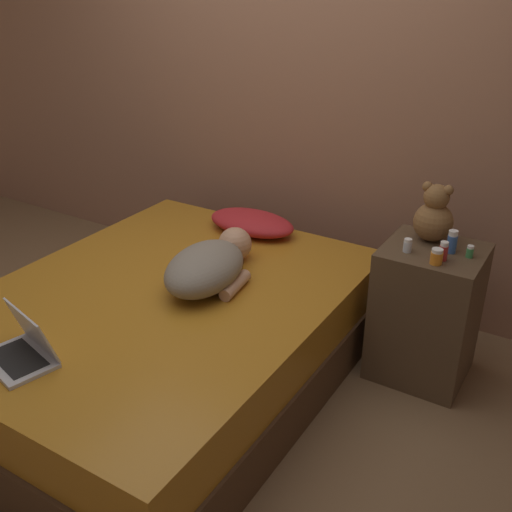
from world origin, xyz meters
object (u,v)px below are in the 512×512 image
at_px(pillow, 252,223).
at_px(teddy_bear, 434,216).
at_px(bottle_green, 470,252).
at_px(laptop, 23,349).
at_px(bottle_blue, 452,242).
at_px(bottle_clear, 408,245).
at_px(bottle_red, 444,251).
at_px(bottle_orange, 437,257).
at_px(person_lying, 210,265).

distance_m(pillow, teddy_bear, 1.06).
bearing_deg(pillow, bottle_green, -5.37).
xyz_separation_m(laptop, teddy_bear, (1.13, 1.49, 0.28)).
distance_m(laptop, bottle_blue, 1.89).
relative_size(pillow, bottle_blue, 4.88).
distance_m(laptop, bottle_green, 1.94).
bearing_deg(bottle_clear, laptop, -129.36).
distance_m(bottle_red, bottle_clear, 0.16).
xyz_separation_m(pillow, teddy_bear, (1.03, -0.02, 0.27)).
relative_size(laptop, bottle_blue, 3.15).
relative_size(bottle_red, bottle_orange, 1.24).
xyz_separation_m(person_lying, bottle_blue, (0.99, 0.52, 0.16)).
bearing_deg(bottle_red, bottle_clear, 179.91).
distance_m(bottle_red, bottle_orange, 0.06).
bearing_deg(teddy_bear, bottle_orange, -68.37).
bearing_deg(bottle_green, bottle_orange, -127.24).
relative_size(laptop, bottle_green, 5.98).
height_order(person_lying, laptop, laptop).
relative_size(pillow, bottle_green, 9.27).
bearing_deg(bottle_clear, bottle_red, -0.09).
distance_m(bottle_orange, bottle_green, 0.18).
height_order(teddy_bear, bottle_red, teddy_bear).
height_order(person_lying, teddy_bear, teddy_bear).
bearing_deg(bottle_blue, laptop, -131.55).
xyz_separation_m(bottle_clear, bottle_green, (0.26, 0.09, -0.00)).
bearing_deg(bottle_green, bottle_clear, -160.63).
xyz_separation_m(laptop, bottle_blue, (1.25, 1.41, 0.21)).
distance_m(teddy_bear, bottle_red, 0.23).
bearing_deg(bottle_clear, teddy_bear, 73.95).
bearing_deg(laptop, bottle_clear, 64.76).
xyz_separation_m(teddy_bear, bottle_clear, (-0.05, -0.19, -0.09)).
relative_size(laptop, bottle_orange, 4.76).
bearing_deg(pillow, bottle_clear, -12.00).
bearing_deg(bottle_orange, person_lying, -159.12).
distance_m(laptop, bottle_red, 1.81).
bearing_deg(bottle_green, bottle_red, -136.23).
distance_m(teddy_bear, bottle_blue, 0.17).
xyz_separation_m(bottle_orange, bottle_blue, (0.02, 0.15, 0.02)).
bearing_deg(bottle_blue, bottle_orange, -99.06).
distance_m(bottle_red, bottle_green, 0.13).
relative_size(person_lying, bottle_blue, 6.37).
bearing_deg(person_lying, bottle_green, 17.69).
xyz_separation_m(bottle_red, bottle_blue, (0.01, 0.10, 0.01)).
height_order(pillow, person_lying, person_lying).
distance_m(pillow, laptop, 1.52).
xyz_separation_m(bottle_red, bottle_clear, (-0.16, 0.00, -0.01)).
xyz_separation_m(person_lying, bottle_clear, (0.82, 0.42, 0.14)).
xyz_separation_m(person_lying, bottle_green, (1.07, 0.51, 0.13)).
bearing_deg(bottle_blue, bottle_green, -4.74).
bearing_deg(bottle_orange, laptop, -134.23).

